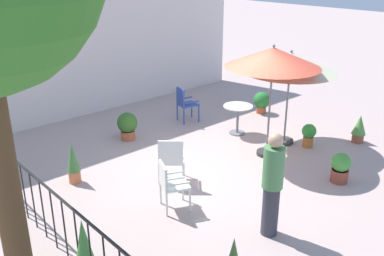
# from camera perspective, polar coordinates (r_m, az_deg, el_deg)

# --- Properties ---
(ground_plane) EXTENTS (60.00, 60.00, 0.00)m
(ground_plane) POSITION_cam_1_polar(r_m,az_deg,el_deg) (8.99, 2.43, -5.29)
(ground_plane) COLOR #B29994
(villa_facade) EXTENTS (10.23, 0.30, 4.29)m
(villa_facade) POSITION_cam_1_polar(r_m,az_deg,el_deg) (12.09, -13.89, 11.83)
(villa_facade) COLOR silver
(villa_facade) RESTS_ON ground
(terrace_railing) EXTENTS (0.03, 5.40, 1.01)m
(terrace_railing) POSITION_cam_1_polar(r_m,az_deg,el_deg) (6.95, -19.32, -8.87)
(terrace_railing) COLOR black
(terrace_railing) RESTS_ON ground
(patio_umbrella_0) EXTENTS (2.10, 2.10, 2.20)m
(patio_umbrella_0) POSITION_cam_1_polar(r_m,az_deg,el_deg) (9.82, 12.91, 8.39)
(patio_umbrella_0) COLOR #2D2D2D
(patio_umbrella_0) RESTS_ON ground
(patio_umbrella_1) EXTENTS (1.98, 1.98, 2.44)m
(patio_umbrella_1) POSITION_cam_1_polar(r_m,az_deg,el_deg) (9.03, 10.68, 9.05)
(patio_umbrella_1) COLOR #2D2D2D
(patio_umbrella_1) RESTS_ON ground
(cafe_table_0) EXTENTS (0.72, 0.72, 0.72)m
(cafe_table_0) POSITION_cam_1_polar(r_m,az_deg,el_deg) (10.59, 6.09, 1.82)
(cafe_table_0) COLOR silver
(cafe_table_0) RESTS_ON ground
(patio_chair_0) EXTENTS (0.57, 0.54, 0.93)m
(patio_chair_0) POSITION_cam_1_polar(r_m,az_deg,el_deg) (11.31, -0.92, 3.42)
(patio_chair_0) COLOR #284398
(patio_chair_0) RESTS_ON ground
(patio_chair_1) EXTENTS (0.66, 0.66, 0.92)m
(patio_chair_1) POSITION_cam_1_polar(r_m,az_deg,el_deg) (8.21, -2.78, -3.92)
(patio_chair_1) COLOR white
(patio_chair_1) RESTS_ON ground
(patio_chair_2) EXTENTS (0.59, 0.59, 0.87)m
(patio_chair_2) POSITION_cam_1_polar(r_m,az_deg,el_deg) (7.37, -2.86, -7.19)
(patio_chair_2) COLOR silver
(patio_chair_2) RESTS_ON ground
(potted_plant_0) EXTENTS (0.32, 0.32, 0.67)m
(potted_plant_0) POSITION_cam_1_polar(r_m,az_deg,el_deg) (10.81, 21.26, 0.01)
(potted_plant_0) COLOR #975038
(potted_plant_0) RESTS_ON ground
(potted_plant_1) EXTENTS (0.37, 0.37, 0.60)m
(potted_plant_1) POSITION_cam_1_polar(r_m,az_deg,el_deg) (8.79, 19.06, -4.90)
(potted_plant_1) COLOR brown
(potted_plant_1) RESTS_ON ground
(potted_plant_2) EXTENTS (0.46, 0.46, 0.61)m
(potted_plant_2) POSITION_cam_1_polar(r_m,az_deg,el_deg) (12.18, 9.20, 3.50)
(potted_plant_2) COLOR #A95134
(potted_plant_2) RESTS_ON ground
(potted_plant_3) EXTENTS (0.24, 0.24, 0.84)m
(potted_plant_3) POSITION_cam_1_polar(r_m,az_deg,el_deg) (6.23, -14.11, -15.00)
(potted_plant_3) COLOR #A85938
(potted_plant_3) RESTS_ON ground
(potted_plant_4) EXTENTS (0.33, 0.33, 0.55)m
(potted_plant_4) POSITION_cam_1_polar(r_m,az_deg,el_deg) (10.20, 15.20, -0.79)
(potted_plant_4) COLOR #B5652E
(potted_plant_4) RESTS_ON ground
(potted_plant_5) EXTENTS (0.49, 0.49, 0.67)m
(potted_plant_5) POSITION_cam_1_polar(r_m,az_deg,el_deg) (10.34, -8.56, 0.39)
(potted_plant_5) COLOR #B55A38
(potted_plant_5) RESTS_ON ground
(potted_plant_8) EXTENTS (0.25, 0.25, 0.83)m
(potted_plant_8) POSITION_cam_1_polar(r_m,az_deg,el_deg) (8.55, -15.46, -4.41)
(potted_plant_8) COLOR #CD6D44
(potted_plant_8) RESTS_ON ground
(standing_person) EXTENTS (0.44, 0.44, 1.71)m
(standing_person) POSITION_cam_1_polar(r_m,az_deg,el_deg) (6.66, 10.58, -7.26)
(standing_person) COLOR #33333D
(standing_person) RESTS_ON ground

